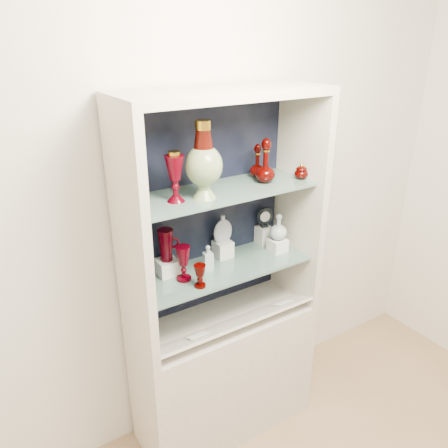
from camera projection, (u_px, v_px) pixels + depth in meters
wall_back at (201, 192)px, 2.27m from camera, size 3.50×0.02×2.80m
cabinet_base at (224, 372)px, 2.50m from camera, size 1.00×0.40×0.75m
cabinet_back_panel at (205, 207)px, 2.28m from camera, size 0.98×0.02×1.15m
cabinet_side_left at (131, 242)px, 1.89m from camera, size 0.04×0.40×1.15m
cabinet_side_right at (299, 201)px, 2.36m from camera, size 0.04×0.40×1.15m
cabinet_top_cap at (224, 93)px, 1.89m from camera, size 1.00×0.40×0.04m
shelf_lower at (222, 268)px, 2.26m from camera, size 0.92×0.34×0.01m
shelf_upper at (222, 191)px, 2.09m from camera, size 0.92×0.34×0.01m
label_ledge at (235, 323)px, 2.26m from camera, size 0.92×0.17×0.09m
label_card_0 at (198, 335)px, 2.14m from camera, size 0.10×0.06×0.03m
label_card_1 at (282, 303)px, 2.41m from camera, size 0.10×0.06×0.03m
pedestal_lamp_left at (128, 174)px, 1.85m from camera, size 0.13×0.13×0.27m
pedestal_lamp_right at (175, 177)px, 1.90m from camera, size 0.11×0.11×0.23m
enamel_urn at (204, 160)px, 1.92m from camera, size 0.18×0.18×0.35m
ruby_decanter_a at (266, 158)px, 2.15m from camera, size 0.12×0.12×0.25m
ruby_decanter_b at (257, 160)px, 2.24m from camera, size 0.10×0.10×0.19m
lidded_bowl at (301, 171)px, 2.24m from camera, size 0.09×0.09×0.08m
cobalt_goblet at (145, 276)px, 2.01m from camera, size 0.08×0.08×0.16m
ruby_goblet_tall at (183, 263)px, 2.10m from camera, size 0.10×0.10×0.18m
ruby_goblet_small at (200, 276)px, 2.06m from camera, size 0.07×0.07×0.12m
riser_ruby_pitcher at (167, 267)px, 2.17m from camera, size 0.10×0.10×0.08m
ruby_pitcher at (166, 245)px, 2.12m from camera, size 0.14×0.11×0.16m
clear_square_bottle at (208, 257)px, 2.20m from camera, size 0.06×0.06×0.14m
riser_flat_flask at (223, 249)px, 2.35m from camera, size 0.09×0.09×0.09m
flat_flask at (223, 228)px, 2.30m from camera, size 0.11×0.05×0.15m
riser_clear_round_decanter at (277, 245)px, 2.41m from camera, size 0.09×0.09×0.07m
clear_round_decanter at (278, 227)px, 2.37m from camera, size 0.11×0.11×0.14m
riser_cameo_medallion at (264, 235)px, 2.50m from camera, size 0.08×0.08×0.10m
cameo_medallion at (265, 217)px, 2.46m from camera, size 0.11×0.05×0.12m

